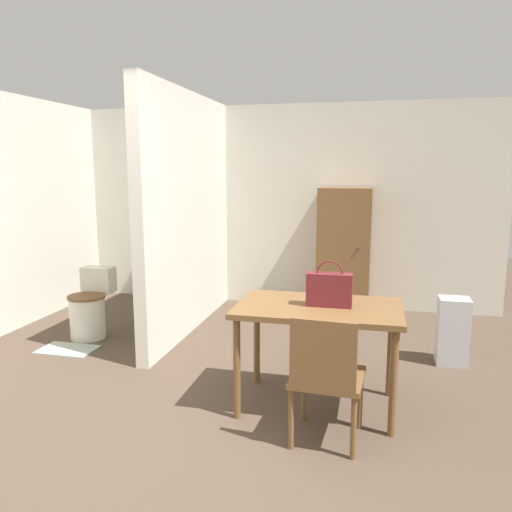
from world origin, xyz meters
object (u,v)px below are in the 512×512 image
at_px(wooden_cabinet, 344,251).
at_px(space_heater, 453,331).
at_px(toilet, 90,308).
at_px(handbag, 329,289).
at_px(wooden_chair, 326,374).
at_px(dining_table, 318,317).

height_order(wooden_cabinet, space_heater, wooden_cabinet).
bearing_deg(space_heater, toilet, -178.88).
height_order(handbag, space_heater, handbag).
bearing_deg(handbag, space_heater, 47.37).
xyz_separation_m(handbag, space_heater, (1.01, 1.09, -0.59)).
bearing_deg(toilet, wooden_chair, -30.72).
distance_m(toilet, handbag, 2.79).
relative_size(wooden_chair, wooden_cabinet, 0.57).
bearing_deg(wooden_cabinet, dining_table, -90.69).
bearing_deg(wooden_chair, handbag, 97.93).
distance_m(dining_table, toilet, 2.69).
xyz_separation_m(toilet, wooden_cabinet, (2.49, 1.46, 0.45)).
height_order(toilet, handbag, handbag).
bearing_deg(space_heater, wooden_chair, -121.40).
height_order(wooden_chair, wooden_cabinet, wooden_cabinet).
bearing_deg(handbag, toilet, 157.99).
bearing_deg(dining_table, wooden_cabinet, 89.31).
distance_m(toilet, wooden_cabinet, 2.93).
distance_m(dining_table, space_heater, 1.58).
height_order(toilet, wooden_cabinet, wooden_cabinet).
bearing_deg(space_heater, dining_table, -134.63).
xyz_separation_m(wooden_chair, space_heater, (0.97, 1.59, -0.16)).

